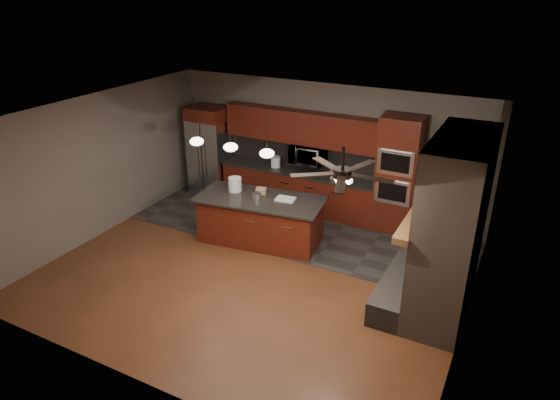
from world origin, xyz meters
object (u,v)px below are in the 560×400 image
Objects in this scene: counter_box at (335,174)px; microwave at (308,154)px; refrigerator at (210,151)px; paint_can at (257,196)px; oven_tower at (398,175)px; white_bucket at (235,184)px; counter_bucket at (276,162)px; paint_tray at (286,199)px; kitchen_island at (261,220)px; cardboard_box at (261,191)px.

microwave is at bearing 146.82° from counter_box.
counter_box is at bearing -8.55° from microwave.
paint_can is (2.22, -1.67, -0.06)m from refrigerator.
oven_tower is 3.22m from white_bucket.
white_bucket is (-0.81, -1.67, -0.24)m from microwave.
counter_bucket is (-0.52, 1.75, 0.04)m from paint_can.
microwave is 0.81m from counter_bucket.
paint_can reaches higher than paint_tray.
kitchen_island is 0.56m from cardboard_box.
refrigerator is at bearing 144.53° from paint_tray.
counter_bucket is at bearing 179.85° from oven_tower.
white_bucket is at bearing 166.75° from paint_can.
refrigerator is at bearing -179.05° from oven_tower.
microwave is at bearing 61.12° from cardboard_box.
white_bucket is at bearing 172.26° from cardboard_box.
paint_tray is (0.51, 0.20, -0.04)m from paint_can.
refrigerator is 2.78m from paint_can.
microwave is 4.16× the size of paint_can.
paint_tray is at bearing -80.48° from microwave.
oven_tower is 2.74m from counter_bucket.
oven_tower is 0.93× the size of kitchen_island.
paint_can is at bearing -98.26° from cardboard_box.
oven_tower is at bearing 38.26° from paint_can.
microwave is at bearing 82.47° from paint_can.
white_bucket is (-0.61, 0.09, 0.59)m from kitchen_island.
counter_box is at bearing 46.75° from white_bucket.
microwave is 1.66m from paint_tray.
paint_tray is at bearing -137.86° from oven_tower.
refrigerator is at bearing 136.98° from white_bucket.
refrigerator is 2.61m from cardboard_box.
white_bucket is at bearing -115.91° from microwave.
oven_tower is at bearing 30.28° from kitchen_island.
counter_box reaches higher than paint_tray.
counter_bucket is at bearing 106.67° from paint_can.
counter_bucket is 1.43m from counter_box.
white_bucket is 1.09m from paint_tray.
paint_tray is 1.86m from counter_bucket.
white_bucket is at bearing 176.42° from paint_tray.
oven_tower is 3.25× the size of microwave.
paint_tray is at bearing -129.42° from counter_box.
cardboard_box reaches higher than kitchen_island.
cardboard_box is 0.94× the size of counter_box.
kitchen_island is 7.16× the size of paint_tray.
microwave is 3.54× the size of counter_box.
refrigerator reaches higher than kitchen_island.
cardboard_box is (0.53, 0.10, -0.08)m from white_bucket.
kitchen_island is at bearing -168.81° from paint_tray.
paint_tray is at bearing -28.34° from refrigerator.
kitchen_island is at bearing -8.07° from white_bucket.
microwave reaches higher than kitchen_island.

